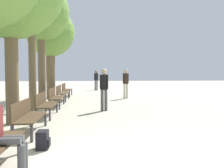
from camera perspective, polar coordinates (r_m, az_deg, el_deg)
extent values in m
cube|color=#38383D|center=(5.34, -19.83, -12.60)|extent=(0.06, 0.06, 0.40)
cube|color=#38383D|center=(5.46, -24.28, -12.32)|extent=(0.06, 0.06, 0.40)
cube|color=#4C3823|center=(6.88, -18.04, -7.23)|extent=(0.52, 1.79, 0.04)
cube|color=#4C3823|center=(6.91, -20.01, -5.35)|extent=(0.04, 1.79, 0.41)
cube|color=#38383D|center=(6.07, -17.89, -10.70)|extent=(0.06, 0.06, 0.40)
cube|color=#38383D|center=(7.70, -14.98, -7.79)|extent=(0.06, 0.06, 0.40)
cube|color=#38383D|center=(6.18, -21.83, -10.52)|extent=(0.06, 0.06, 0.40)
cube|color=#38383D|center=(7.78, -18.12, -7.72)|extent=(0.06, 0.06, 0.40)
cube|color=#4C3823|center=(9.29, -14.51, -4.61)|extent=(0.52, 1.79, 0.04)
cube|color=#4C3823|center=(9.30, -15.98, -3.22)|extent=(0.04, 1.79, 0.41)
cube|color=#38383D|center=(8.45, -14.04, -6.83)|extent=(0.06, 0.06, 0.40)
cube|color=#38383D|center=(10.12, -12.48, -5.24)|extent=(0.06, 0.06, 0.40)
cube|color=#38383D|center=(8.53, -16.90, -6.78)|extent=(0.06, 0.06, 0.40)
cube|color=#38383D|center=(10.18, -14.88, -5.21)|extent=(0.06, 0.06, 0.40)
cube|color=#4C3823|center=(11.72, -12.46, -3.06)|extent=(0.52, 1.79, 0.04)
cube|color=#4C3823|center=(11.74, -13.62, -1.97)|extent=(0.04, 1.79, 0.41)
cube|color=#38383D|center=(10.88, -11.92, -4.67)|extent=(0.06, 0.06, 0.40)
cube|color=#38383D|center=(12.56, -10.95, -3.67)|extent=(0.06, 0.06, 0.40)
cube|color=#38383D|center=(10.94, -14.16, -4.65)|extent=(0.06, 0.06, 0.40)
cube|color=#38383D|center=(12.61, -12.89, -3.66)|extent=(0.06, 0.06, 0.40)
cube|color=#4C3823|center=(14.17, -11.11, -2.04)|extent=(0.52, 1.79, 0.04)
cube|color=#4C3823|center=(14.18, -12.08, -1.14)|extent=(0.04, 1.79, 0.41)
cube|color=#38383D|center=(13.33, -10.59, -3.29)|extent=(0.06, 0.06, 0.40)
cube|color=#38383D|center=(15.01, -9.93, -2.61)|extent=(0.06, 0.06, 0.40)
cube|color=#38383D|center=(13.38, -12.42, -3.29)|extent=(0.06, 0.06, 0.40)
cube|color=#38383D|center=(15.06, -11.55, -2.61)|extent=(0.06, 0.06, 0.40)
cube|color=#4C3823|center=(16.63, -10.16, -1.33)|extent=(0.52, 1.79, 0.04)
cube|color=#4C3823|center=(16.64, -10.99, -0.56)|extent=(0.04, 1.79, 0.41)
cube|color=#38383D|center=(15.78, -9.67, -2.34)|extent=(0.06, 0.06, 0.40)
cube|color=#38383D|center=(17.47, -9.19, -1.85)|extent=(0.06, 0.06, 0.40)
cube|color=#38383D|center=(15.83, -11.22, -2.34)|extent=(0.06, 0.06, 0.40)
cube|color=#38383D|center=(17.51, -10.59, -1.85)|extent=(0.06, 0.06, 0.40)
cylinder|color=brown|center=(8.22, -21.92, 3.08)|extent=(0.40, 0.40, 3.34)
cylinder|color=brown|center=(10.80, -17.75, 4.55)|extent=(0.30, 0.30, 3.92)
cylinder|color=brown|center=(12.72, -15.75, 3.91)|extent=(0.37, 0.37, 3.74)
sphere|color=olive|center=(13.04, -15.91, 15.50)|extent=(2.72, 2.72, 2.72)
cylinder|color=brown|center=(15.36, -13.82, 2.64)|extent=(0.53, 0.53, 3.16)
sphere|color=olive|center=(15.54, -13.93, 11.42)|extent=(2.88, 2.88, 2.88)
cylinder|color=#4C4C4C|center=(4.37, -22.87, -11.99)|extent=(0.43, 0.13, 0.13)
cylinder|color=#4C4C4C|center=(4.39, -19.99, -15.73)|extent=(0.13, 0.13, 0.44)
cylinder|color=#4C4C4C|center=(4.51, -22.25, -11.51)|extent=(0.43, 0.13, 0.13)
cylinder|color=#4C4C4C|center=(4.53, -19.47, -15.13)|extent=(0.13, 0.13, 0.44)
cube|color=black|center=(5.49, -15.61, -12.20)|extent=(0.22, 0.32, 0.38)
cube|color=black|center=(5.48, -14.22, -12.82)|extent=(0.04, 0.23, 0.17)
cylinder|color=#4C4C4C|center=(10.26, -2.27, -3.73)|extent=(0.13, 0.13, 0.87)
cylinder|color=#4C4C4C|center=(10.27, -1.41, -3.73)|extent=(0.13, 0.13, 0.87)
cube|color=black|center=(10.20, -1.84, 0.43)|extent=(0.29, 0.30, 0.62)
cylinder|color=black|center=(10.20, -2.57, 0.52)|extent=(0.09, 0.09, 0.59)
cylinder|color=black|center=(10.21, -1.12, 0.52)|extent=(0.09, 0.09, 0.59)
sphere|color=tan|center=(10.19, -1.85, 2.86)|extent=(0.24, 0.24, 0.24)
cylinder|color=beige|center=(14.98, 2.85, -1.65)|extent=(0.13, 0.13, 0.88)
cylinder|color=beige|center=(15.00, 3.45, -1.65)|extent=(0.13, 0.13, 0.88)
cube|color=black|center=(14.95, 3.16, 1.24)|extent=(0.29, 0.26, 0.63)
cylinder|color=black|center=(14.93, 2.66, 1.30)|extent=(0.09, 0.09, 0.60)
cylinder|color=black|center=(14.97, 3.66, 1.30)|extent=(0.09, 0.09, 0.60)
sphere|color=tan|center=(14.94, 3.16, 2.93)|extent=(0.24, 0.24, 0.24)
cylinder|color=#4C4C4C|center=(21.77, -3.85, -0.29)|extent=(0.13, 0.13, 0.87)
cylinder|color=#4C4C4C|center=(21.77, -3.45, -0.29)|extent=(0.13, 0.13, 0.87)
cube|color=black|center=(21.74, -3.65, 1.66)|extent=(0.31, 0.31, 0.61)
cylinder|color=black|center=(21.74, -4.00, 1.70)|extent=(0.09, 0.09, 0.58)
cylinder|color=black|center=(21.74, -3.31, 1.70)|extent=(0.09, 0.09, 0.58)
sphere|color=brown|center=(21.74, -3.66, 2.80)|extent=(0.23, 0.23, 0.23)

